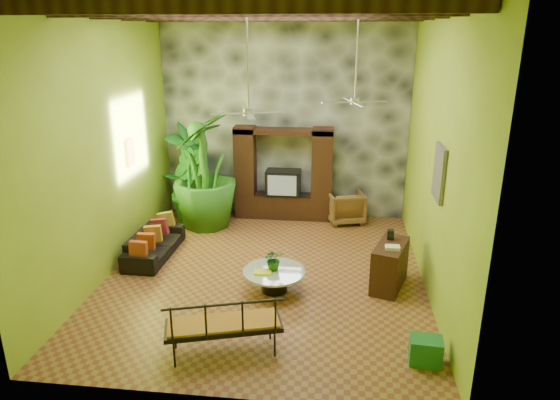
# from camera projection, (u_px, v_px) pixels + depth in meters

# --- Properties ---
(ground) EXTENTS (7.00, 7.00, 0.00)m
(ground) POSITION_uv_depth(u_px,v_px,m) (266.00, 273.00, 9.72)
(ground) COLOR brown
(ground) RESTS_ON ground
(back_wall) EXTENTS (6.00, 0.02, 5.00)m
(back_wall) POSITION_uv_depth(u_px,v_px,m) (285.00, 116.00, 12.21)
(back_wall) COLOR #8FA826
(back_wall) RESTS_ON ground
(left_wall) EXTENTS (0.02, 7.00, 5.00)m
(left_wall) POSITION_uv_depth(u_px,v_px,m) (104.00, 144.00, 9.25)
(left_wall) COLOR #8FA826
(left_wall) RESTS_ON ground
(right_wall) EXTENTS (0.02, 7.00, 5.00)m
(right_wall) POSITION_uv_depth(u_px,v_px,m) (436.00, 152.00, 8.59)
(right_wall) COLOR #8FA826
(right_wall) RESTS_ON ground
(stone_accent_wall) EXTENTS (5.98, 0.10, 4.98)m
(stone_accent_wall) POSITION_uv_depth(u_px,v_px,m) (285.00, 117.00, 12.15)
(stone_accent_wall) COLOR #303237
(stone_accent_wall) RESTS_ON ground
(ceiling_beams) EXTENTS (5.95, 5.36, 0.22)m
(ceiling_beams) POSITION_uv_depth(u_px,v_px,m) (263.00, 12.00, 8.18)
(ceiling_beams) COLOR #301F0F
(ceiling_beams) RESTS_ON ceiling
(entertainment_center) EXTENTS (2.40, 0.55, 2.30)m
(entertainment_center) POSITION_uv_depth(u_px,v_px,m) (283.00, 181.00, 12.36)
(entertainment_center) COLOR black
(entertainment_center) RESTS_ON ground
(ceiling_fan_front) EXTENTS (1.28, 1.28, 1.86)m
(ceiling_fan_front) POSITION_uv_depth(u_px,v_px,m) (248.00, 100.00, 8.27)
(ceiling_fan_front) COLOR #B9BABF
(ceiling_fan_front) RESTS_ON ceiling
(ceiling_fan_back) EXTENTS (1.28, 1.28, 1.86)m
(ceiling_fan_back) POSITION_uv_depth(u_px,v_px,m) (355.00, 90.00, 9.58)
(ceiling_fan_back) COLOR #B9BABF
(ceiling_fan_back) RESTS_ON ceiling
(wall_art_mask) EXTENTS (0.06, 0.32, 0.55)m
(wall_art_mask) POSITION_uv_depth(u_px,v_px,m) (130.00, 152.00, 10.31)
(wall_art_mask) COLOR gold
(wall_art_mask) RESTS_ON left_wall
(wall_art_painting) EXTENTS (0.06, 0.70, 0.90)m
(wall_art_painting) POSITION_uv_depth(u_px,v_px,m) (439.00, 173.00, 8.09)
(wall_art_painting) COLOR #2A559A
(wall_art_painting) RESTS_ON right_wall
(sofa) EXTENTS (0.77, 1.88, 0.54)m
(sofa) POSITION_uv_depth(u_px,v_px,m) (154.00, 244.00, 10.41)
(sofa) COLOR black
(sofa) RESTS_ON ground
(wicker_armchair) EXTENTS (1.03, 1.04, 0.78)m
(wicker_armchair) POSITION_uv_depth(u_px,v_px,m) (345.00, 207.00, 12.24)
(wicker_armchair) COLOR olive
(wicker_armchair) RESTS_ON ground
(tall_plant_a) EXTENTS (1.39, 1.50, 2.36)m
(tall_plant_a) POSITION_uv_depth(u_px,v_px,m) (191.00, 169.00, 12.56)
(tall_plant_a) COLOR #1C6B22
(tall_plant_a) RESTS_ON ground
(tall_plant_b) EXTENTS (1.21, 1.28, 1.84)m
(tall_plant_b) POSITION_uv_depth(u_px,v_px,m) (187.00, 188.00, 11.91)
(tall_plant_b) COLOR #1B691E
(tall_plant_b) RESTS_ON ground
(tall_plant_c) EXTENTS (1.64, 1.64, 2.75)m
(tall_plant_c) POSITION_uv_depth(u_px,v_px,m) (204.00, 171.00, 11.68)
(tall_plant_c) COLOR #2B6B1C
(tall_plant_c) RESTS_ON ground
(coffee_table) EXTENTS (1.13, 1.13, 0.40)m
(coffee_table) POSITION_uv_depth(u_px,v_px,m) (274.00, 278.00, 9.01)
(coffee_table) COLOR black
(coffee_table) RESTS_ON ground
(centerpiece_plant) EXTENTS (0.45, 0.42, 0.40)m
(centerpiece_plant) POSITION_uv_depth(u_px,v_px,m) (274.00, 259.00, 8.94)
(centerpiece_plant) COLOR #1D5516
(centerpiece_plant) RESTS_ON coffee_table
(yellow_tray) EXTENTS (0.32, 0.24, 0.03)m
(yellow_tray) POSITION_uv_depth(u_px,v_px,m) (263.00, 272.00, 8.87)
(yellow_tray) COLOR gold
(yellow_tray) RESTS_ON coffee_table
(iron_bench) EXTENTS (1.76, 1.06, 0.57)m
(iron_bench) POSITION_uv_depth(u_px,v_px,m) (222.00, 324.00, 7.11)
(iron_bench) COLOR black
(iron_bench) RESTS_ON ground
(side_console) EXTENTS (0.78, 1.15, 0.84)m
(side_console) POSITION_uv_depth(u_px,v_px,m) (390.00, 266.00, 9.11)
(side_console) COLOR black
(side_console) RESTS_ON ground
(green_bin) EXTENTS (0.47, 0.37, 0.39)m
(green_bin) POSITION_uv_depth(u_px,v_px,m) (426.00, 351.00, 7.06)
(green_bin) COLOR #1E733D
(green_bin) RESTS_ON ground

